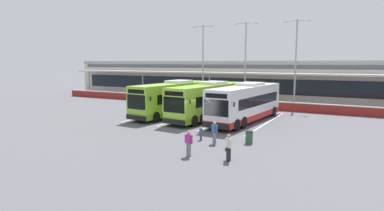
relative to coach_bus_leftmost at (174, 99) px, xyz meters
name	(u,v)px	position (x,y,z in m)	size (l,w,h in m)	color
ground_plane	(179,127)	(4.05, -5.71, -1.79)	(200.00, 200.00, 0.00)	#56565B
terminal_building	(265,80)	(4.05, 21.20, 1.23)	(70.00, 13.00, 6.00)	beige
red_barrier_wall	(237,103)	(4.05, 8.79, -1.23)	(60.00, 0.40, 1.10)	maroon
coach_bus_leftmost	(174,99)	(0.00, 0.00, 0.00)	(3.78, 12.32, 3.78)	#8CC633
coach_bus_left_centre	(209,101)	(4.24, -0.10, 0.00)	(3.78, 12.32, 3.78)	#8CC633
coach_bus_centre	(246,103)	(8.28, -0.04, 0.00)	(3.78, 12.32, 3.78)	silver
bay_stripe_far_west	(159,113)	(-2.25, 0.29, -1.78)	(0.14, 13.00, 0.01)	silver
bay_stripe_west	(191,116)	(1.95, 0.29, -1.78)	(0.14, 13.00, 0.01)	silver
bay_stripe_mid_west	(227,119)	(6.15, 0.29, -1.78)	(0.14, 13.00, 0.01)	silver
bay_stripe_centre	(267,123)	(10.35, 0.29, -1.78)	(0.14, 13.00, 0.01)	silver
pedestrian_with_handbag	(228,147)	(11.62, -12.83, -0.93)	(0.54, 0.59, 1.62)	black
pedestrian_in_dark_coat	(189,143)	(9.12, -13.15, -0.91)	(0.54, 0.33, 1.62)	slate
pedestrian_child	(201,133)	(7.87, -9.00, -1.24)	(0.33, 0.23, 1.00)	#4C4238
pedestrian_near_bin	(214,132)	(9.23, -9.57, -0.91)	(0.53, 0.38, 1.62)	slate
lamp_post_west	(203,59)	(-2.30, 11.66, 4.50)	(3.24, 0.28, 11.00)	#9E9EA3
lamp_post_centre	(245,58)	(4.18, 11.28, 4.50)	(3.24, 0.28, 11.00)	#9E9EA3
lamp_post_east	(296,58)	(10.62, 11.55, 4.50)	(3.24, 0.28, 11.00)	#9E9EA3
litter_bin	(249,137)	(11.38, -8.30, -1.32)	(0.54, 0.54, 0.93)	#2D5133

